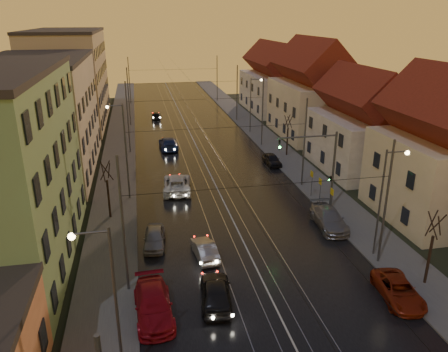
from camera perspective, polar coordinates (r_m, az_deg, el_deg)
road at (r=57.94m, az=-3.58°, el=3.80°), size 16.00×120.00×0.04m
sidewalk_left at (r=57.54m, az=-13.51°, el=3.21°), size 4.00×120.00×0.15m
sidewalk_right at (r=60.00m, az=5.95°, el=4.37°), size 4.00×120.00×0.15m
tram_rail_0 at (r=57.70m, az=-5.75°, el=3.71°), size 0.06×120.00×0.03m
tram_rail_1 at (r=57.84m, az=-4.34°, el=3.79°), size 0.06×120.00×0.03m
tram_rail_2 at (r=58.03m, az=-2.83°, el=3.88°), size 0.06×120.00×0.03m
tram_rail_3 at (r=58.24m, az=-1.43°, el=3.96°), size 0.06×120.00×0.03m
apartment_left_2 at (r=51.24m, az=-22.69°, el=7.00°), size 10.00×20.00×12.00m
apartment_left_3 at (r=74.43m, az=-19.46°, el=11.88°), size 10.00×24.00×14.00m
house_right_1 at (r=40.16m, az=26.52°, el=2.28°), size 8.67×10.20×10.80m
house_right_2 at (r=50.82m, az=17.73°, el=5.93°), size 9.18×12.24×9.20m
house_right_3 at (r=63.84m, az=11.47°, el=10.31°), size 9.18×14.28×11.50m
house_right_4 at (r=80.67m, az=6.55°, el=12.03°), size 9.18×16.32×10.00m
catenary_pole_l_1 at (r=26.91m, az=-13.05°, el=-6.49°), size 0.16×0.16×9.00m
catenary_pole_r_1 at (r=31.18m, az=20.38°, el=-3.47°), size 0.16×0.16×9.00m
catenary_pole_l_2 at (r=40.90m, az=-12.65°, el=2.87°), size 0.16×0.16×9.00m
catenary_pole_r_2 at (r=43.83m, az=10.45°, el=4.19°), size 0.16×0.16×9.00m
catenary_pole_l_3 at (r=55.42m, az=-12.46°, el=7.40°), size 0.16×0.16×9.00m
catenary_pole_r_3 at (r=57.61m, az=5.05°, el=8.27°), size 0.16×0.16×9.00m
catenary_pole_l_4 at (r=70.14m, az=-12.34°, el=10.03°), size 0.16×0.16×9.00m
catenary_pole_r_4 at (r=71.89m, az=1.71°, el=10.72°), size 0.16×0.16×9.00m
catenary_pole_l_5 at (r=87.93m, az=-12.25°, el=12.03°), size 0.16×0.16×9.00m
catenary_pole_r_5 at (r=89.33m, az=-0.91°, el=12.59°), size 0.16×0.16×9.00m
street_lamp_0 at (r=20.69m, az=-14.95°, el=-14.23°), size 1.75×0.32×8.00m
street_lamp_1 at (r=32.08m, az=20.33°, el=-2.06°), size 1.75×0.32×8.00m
street_lamp_2 at (r=46.59m, az=-13.21°, el=5.43°), size 1.75×0.32×8.00m
street_lamp_3 at (r=64.29m, az=3.76°, el=9.90°), size 1.75×0.32×8.00m
traffic_light_mast at (r=38.29m, az=12.83°, el=1.82°), size 5.30×0.32×7.20m
bare_tree_0 at (r=37.88m, az=-14.90°, el=-1.98°), size 1.09×1.09×5.11m
bare_tree_1 at (r=30.69m, az=25.36°, el=-8.78°), size 1.09×1.09×5.11m
bare_tree_2 at (r=54.00m, az=8.29°, el=5.12°), size 1.09×1.09×5.11m
driving_car_0 at (r=27.09m, az=-1.08°, el=-14.91°), size 2.36×4.71×1.54m
driving_car_1 at (r=31.67m, az=-2.55°, el=-9.57°), size 1.73×3.94×1.26m
driving_car_2 at (r=43.24m, az=-6.16°, el=-1.01°), size 3.12×5.87×1.57m
driving_car_3 at (r=57.27m, az=-7.27°, el=4.27°), size 2.38×5.44×1.55m
driving_car_4 at (r=74.58m, az=-8.84°, el=7.80°), size 1.69×3.73×1.24m
parked_left_2 at (r=26.45m, az=-9.20°, el=-16.24°), size 2.35×5.26×1.50m
parked_left_3 at (r=33.51m, az=-9.08°, el=-7.98°), size 1.88×4.02×1.33m
parked_right_0 at (r=29.48m, az=21.81°, el=-13.68°), size 2.64×4.70×1.24m
parked_right_1 at (r=36.89m, az=13.55°, el=-5.42°), size 2.47×5.30×1.50m
parked_right_2 at (r=51.00m, az=6.28°, el=2.14°), size 1.66×3.79×1.27m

